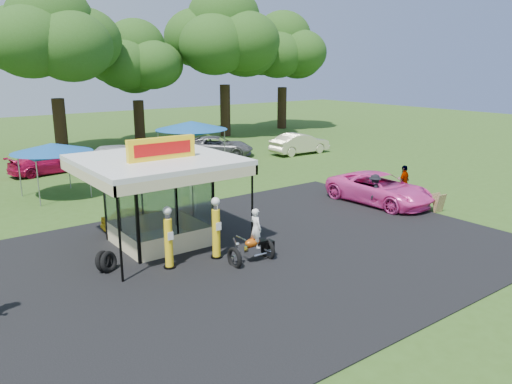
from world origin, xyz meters
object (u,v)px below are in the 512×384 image
(bg_car_b, at_px, (45,164))
(bg_car_d, at_px, (217,146))
(gas_pump_left, at_px, (168,239))
(pink_sedan, at_px, (380,189))
(kiosk_car, at_px, (136,218))
(bg_car_c, at_px, (121,157))
(spectator_east_b, at_px, (404,182))
(spectator_east_a, at_px, (374,191))
(gas_station_kiosk, at_px, (158,199))
(tent_west, at_px, (52,148))
(motorcycle, at_px, (254,241))
(bg_car_e, at_px, (300,144))
(a_frame_sign, at_px, (439,203))
(gas_pump_right, at_px, (216,230))
(tent_east, at_px, (191,126))

(bg_car_b, distance_m, bg_car_d, 12.09)
(gas_pump_left, relative_size, pink_sedan, 0.40)
(kiosk_car, bearing_deg, bg_car_c, -19.32)
(pink_sedan, xyz_separation_m, spectator_east_b, (1.67, -0.17, 0.13))
(spectator_east_a, height_order, spectator_east_b, spectator_east_b)
(kiosk_car, height_order, spectator_east_b, spectator_east_b)
(kiosk_car, xyz_separation_m, spectator_east_a, (10.51, -3.81, 0.34))
(gas_station_kiosk, bearing_deg, tent_west, 97.01)
(gas_station_kiosk, bearing_deg, motorcycle, -63.47)
(motorcycle, xyz_separation_m, pink_sedan, (9.46, 2.36, -0.03))
(spectator_east_b, distance_m, bg_car_e, 13.96)
(pink_sedan, bearing_deg, a_frame_sign, -71.62)
(gas_pump_right, bearing_deg, spectator_east_b, 5.40)
(bg_car_c, height_order, tent_east, tent_east)
(bg_car_b, relative_size, tent_east, 0.96)
(spectator_east_a, bearing_deg, kiosk_car, -51.65)
(tent_west, height_order, tent_east, tent_east)
(bg_car_d, bearing_deg, spectator_east_b, -137.82)
(spectator_east_a, height_order, bg_car_b, spectator_east_a)
(gas_station_kiosk, relative_size, bg_car_b, 1.23)
(motorcycle, relative_size, tent_east, 0.44)
(spectator_east_a, distance_m, bg_car_e, 15.08)
(bg_car_d, relative_size, bg_car_e, 1.11)
(bg_car_d, bearing_deg, motorcycle, -170.42)
(pink_sedan, relative_size, spectator_east_b, 3.08)
(gas_pump_left, bearing_deg, kiosk_car, 79.75)
(gas_pump_right, relative_size, motorcycle, 1.13)
(tent_east, bearing_deg, gas_pump_left, -122.47)
(a_frame_sign, height_order, spectator_east_a, spectator_east_a)
(bg_car_c, bearing_deg, gas_pump_left, -179.09)
(gas_pump_left, bearing_deg, bg_car_b, 87.78)
(kiosk_car, height_order, bg_car_c, bg_car_c)
(motorcycle, relative_size, pink_sedan, 0.37)
(bg_car_e, xyz_separation_m, tent_east, (-9.75, -0.52, 2.12))
(a_frame_sign, distance_m, spectator_east_a, 2.98)
(kiosk_car, distance_m, bg_car_b, 13.63)
(spectator_east_a, height_order, bg_car_d, spectator_east_a)
(spectator_east_a, relative_size, spectator_east_b, 0.93)
(gas_station_kiosk, height_order, a_frame_sign, gas_station_kiosk)
(motorcycle, height_order, a_frame_sign, motorcycle)
(gas_pump_left, xyz_separation_m, bg_car_e, (18.41, 14.13, -0.26))
(spectator_east_b, distance_m, bg_car_b, 21.69)
(tent_east, bearing_deg, tent_west, -170.33)
(spectator_east_a, relative_size, bg_car_c, 0.32)
(motorcycle, height_order, bg_car_d, motorcycle)
(a_frame_sign, relative_size, tent_west, 0.22)
(spectator_east_b, distance_m, tent_east, 13.80)
(kiosk_car, bearing_deg, pink_sedan, -107.22)
(kiosk_car, distance_m, tent_east, 12.16)
(gas_pump_left, distance_m, kiosk_car, 4.74)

